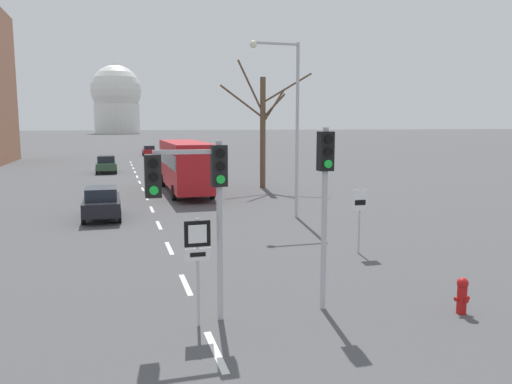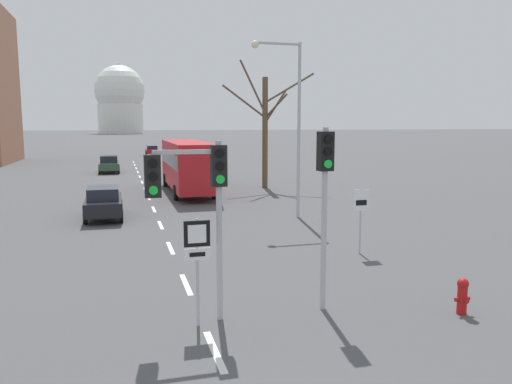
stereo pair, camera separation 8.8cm
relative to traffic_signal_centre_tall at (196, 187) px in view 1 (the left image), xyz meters
The scene contains 25 objects.
lane_stripe_0 3.63m from the traffic_signal_centre_tall, 86.62° to the right, with size 0.16×2.00×0.01m, color silver.
lane_stripe_1 4.30m from the traffic_signal_centre_tall, 88.02° to the left, with size 0.16×2.00×0.01m, color silver.
lane_stripe_2 8.02m from the traffic_signal_centre_tall, 89.23° to the left, with size 0.16×2.00×0.01m, color silver.
lane_stripe_3 12.27m from the traffic_signal_centre_tall, 89.53° to the left, with size 0.16×2.00×0.01m, color silver.
lane_stripe_4 16.66m from the traffic_signal_centre_tall, 89.66° to the left, with size 0.16×2.00×0.01m, color silver.
lane_stripe_5 21.09m from the traffic_signal_centre_tall, 89.73° to the left, with size 0.16×2.00×0.01m, color silver.
lane_stripe_6 25.54m from the traffic_signal_centre_tall, 89.78° to the left, with size 0.16×2.00×0.01m, color silver.
lane_stripe_7 30.01m from the traffic_signal_centre_tall, 89.81° to the left, with size 0.16×2.00×0.01m, color silver.
lane_stripe_8 34.49m from the traffic_signal_centre_tall, 89.84° to the left, with size 0.16×2.00×0.01m, color silver.
lane_stripe_9 38.97m from the traffic_signal_centre_tall, 89.86° to the left, with size 0.16×2.00×0.01m, color silver.
lane_stripe_10 43.46m from the traffic_signal_centre_tall, 89.87° to the left, with size 0.16×2.00×0.01m, color silver.
lane_stripe_11 47.95m from the traffic_signal_centre_tall, 89.88° to the left, with size 0.16×2.00×0.01m, color silver.
lane_stripe_12 52.44m from the traffic_signal_centre_tall, 89.89° to the left, with size 0.16×2.00×0.01m, color silver.
traffic_signal_centre_tall is the anchor object (origin of this frame).
traffic_signal_near_right 3.20m from the traffic_signal_centre_tall, ahead, with size 0.36×0.34×4.59m.
route_sign_post 1.52m from the traffic_signal_centre_tall, 95.36° to the right, with size 0.60×0.08×2.55m.
speed_limit_sign 8.29m from the traffic_signal_centre_tall, 35.19° to the left, with size 0.60×0.08×2.40m.
fire_hydrant 7.05m from the traffic_signal_centre_tall, 11.33° to the right, with size 0.40×0.34×0.92m.
street_lamp_right 13.78m from the traffic_signal_centre_tall, 61.52° to the left, with size 2.51×0.36×8.57m.
sedan_near_left 14.70m from the traffic_signal_centre_tall, 99.81° to the left, with size 1.81×4.32×1.59m.
sedan_near_right 65.08m from the traffic_signal_centre_tall, 87.18° to the left, with size 1.85×4.34×1.51m.
sedan_mid_centre 39.11m from the traffic_signal_centre_tall, 93.77° to the left, with size 1.93×4.56×1.66m.
city_bus 22.75m from the traffic_signal_centre_tall, 82.79° to the left, with size 2.66×10.80×3.48m.
bare_tree_right_near 25.30m from the traffic_signal_centre_tall, 69.84° to the left, with size 6.64×1.91×9.17m.
capitol_dome 250.23m from the traffic_signal_centre_tall, 89.98° to the left, with size 24.45×24.45×34.54m.
Camera 1 is at (-1.87, -4.71, 4.66)m, focal length 35.00 mm.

